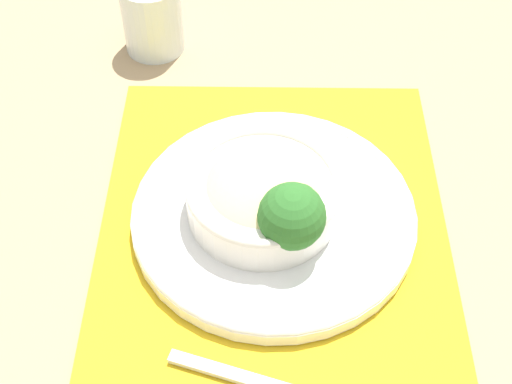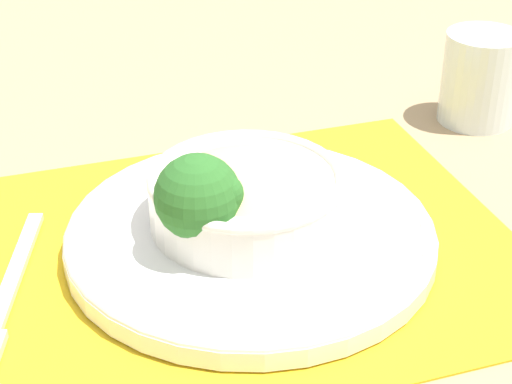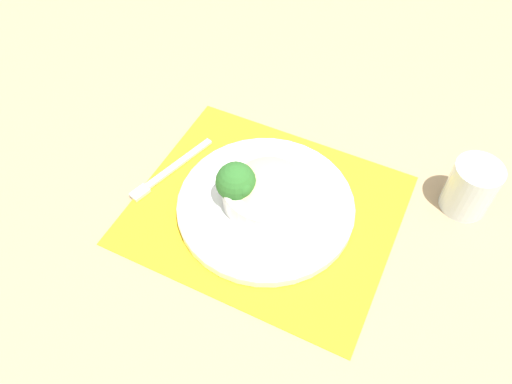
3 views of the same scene
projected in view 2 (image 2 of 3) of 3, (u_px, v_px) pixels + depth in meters
ground_plane at (251, 250)px, 0.70m from camera, size 4.00×4.00×0.00m
placemat at (251, 248)px, 0.70m from camera, size 0.45×0.39×0.00m
plate at (251, 234)px, 0.70m from camera, size 0.30×0.30×0.02m
bowl at (251, 193)px, 0.69m from camera, size 0.16×0.16×0.05m
broccoli_floret at (199, 198)px, 0.64m from camera, size 0.07×0.07×0.08m
carrot_slice_near at (292, 248)px, 0.67m from camera, size 0.04×0.04×0.01m
carrot_slice_middle at (300, 241)px, 0.67m from camera, size 0.04×0.04×0.01m
carrot_slice_far at (305, 233)px, 0.68m from camera, size 0.04×0.04×0.01m
carrot_slice_extra at (305, 225)px, 0.69m from camera, size 0.04×0.04×0.01m
water_glass at (479, 83)px, 0.89m from camera, size 0.08×0.08×0.10m
fork at (7, 298)px, 0.64m from camera, size 0.06×0.18×0.01m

